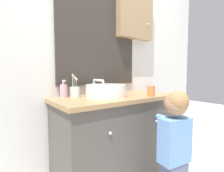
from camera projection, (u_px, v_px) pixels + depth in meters
The scene contains 7 objects.
wall_back at pixel (102, 45), 1.80m from camera, with size 3.20×0.18×2.50m.
vanity_counter at pixel (117, 138), 1.63m from camera, with size 1.15×0.52×0.79m.
sink_basin at pixel (106, 90), 1.54m from camera, with size 0.35×0.40×0.15m.
toothbrush_holder at pixel (75, 92), 1.54m from camera, with size 0.09×0.09×0.20m.
soap_dispenser at pixel (64, 91), 1.50m from camera, with size 0.06×0.06×0.15m.
child_figure at pixel (175, 138), 1.32m from camera, with size 0.28×0.43×0.87m.
drinking_cup at pixel (151, 91), 1.57m from camera, with size 0.07×0.07×0.10m, color orange.
Camera 1 is at (-0.98, -0.90, 1.00)m, focal length 28.00 mm.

